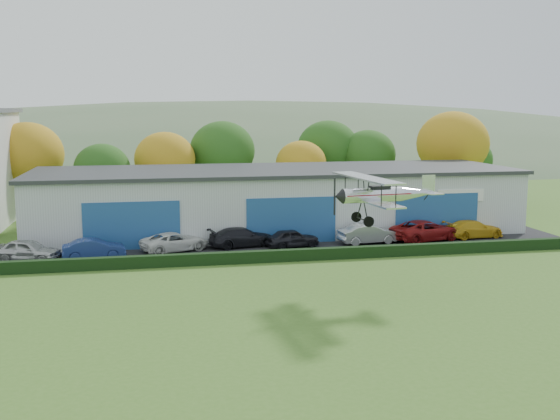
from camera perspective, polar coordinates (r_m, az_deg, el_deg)
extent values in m
plane|color=#416B21|center=(29.24, 0.69, -11.83)|extent=(300.00, 300.00, 0.00)
cube|color=black|center=(49.64, -1.03, -3.21)|extent=(48.00, 9.00, 0.05)
cube|color=black|center=(44.95, 0.08, -3.98)|extent=(46.00, 0.60, 0.80)
cube|color=#B2B7BC|center=(56.36, -0.32, 0.77)|extent=(40.00, 12.00, 5.00)
cube|color=#2D3033|center=(56.06, -0.33, 3.46)|extent=(40.60, 12.60, 0.30)
cube|color=#204D8D|center=(49.47, -12.71, -1.37)|extent=(7.00, 0.12, 3.60)
cube|color=#204D8D|center=(50.61, 1.00, -0.93)|extent=(7.00, 0.12, 3.60)
cube|color=#204D8D|center=(54.45, 13.43, -0.49)|extent=(7.00, 0.12, 3.60)
cylinder|color=#3D2614|center=(68.27, -20.82, 0.81)|extent=(0.36, 0.36, 3.15)
ellipsoid|color=#9B6C13|center=(67.84, -21.03, 4.54)|extent=(6.84, 6.84, 6.16)
cylinder|color=#3D2614|center=(65.54, -15.04, 0.46)|extent=(0.36, 0.36, 2.45)
ellipsoid|color=#1E4C14|center=(65.15, -15.16, 3.48)|extent=(5.32, 5.32, 4.79)
cylinder|color=#3D2614|center=(67.38, -9.85, 1.00)|extent=(0.36, 0.36, 2.80)
ellipsoid|color=#9B6C13|center=(66.98, -9.94, 4.36)|extent=(6.08, 6.08, 5.47)
cylinder|color=#3D2614|center=(69.76, -4.97, 1.50)|extent=(0.36, 0.36, 3.15)
ellipsoid|color=#1E4C14|center=(69.34, -5.02, 5.15)|extent=(6.84, 6.84, 6.16)
cylinder|color=#3D2614|center=(69.20, 1.82, 1.18)|extent=(0.36, 0.36, 2.45)
ellipsoid|color=#9B6C13|center=(68.84, 1.83, 4.04)|extent=(5.32, 5.32, 4.79)
cylinder|color=#3D2614|center=(73.31, 7.56, 1.67)|extent=(0.36, 0.36, 2.80)
ellipsoid|color=#1E4C14|center=(72.93, 7.62, 4.75)|extent=(6.08, 6.08, 5.47)
cylinder|color=#3D2614|center=(72.65, 14.58, 1.68)|extent=(0.36, 0.36, 3.50)
ellipsoid|color=#9B6C13|center=(72.24, 14.73, 5.58)|extent=(7.60, 7.60, 6.84)
cylinder|color=#3D2614|center=(78.05, 15.92, 1.70)|extent=(0.36, 0.36, 2.45)
ellipsoid|color=#1E4C14|center=(77.72, 16.03, 4.24)|extent=(5.32, 5.32, 4.79)
cylinder|color=#3D2614|center=(74.00, 4.13, 1.92)|extent=(0.36, 0.36, 3.15)
ellipsoid|color=#1E4C14|center=(73.61, 4.17, 5.37)|extent=(6.84, 6.84, 6.16)
ellipsoid|color=#4C6642|center=(170.69, -2.64, 0.02)|extent=(320.00, 196.00, 56.00)
ellipsoid|color=#4C6642|center=(193.37, 18.32, 2.25)|extent=(240.00, 126.00, 36.00)
imported|color=silver|center=(47.88, -21.01, -3.28)|extent=(4.80, 3.19, 1.52)
imported|color=navy|center=(47.30, -15.81, -3.24)|extent=(4.37, 1.91, 1.40)
imported|color=silver|center=(48.56, -9.10, -2.73)|extent=(5.46, 4.07, 1.38)
imported|color=black|center=(49.55, -3.31, -2.36)|extent=(5.31, 2.94, 1.46)
imported|color=black|center=(49.30, 1.07, -2.45)|extent=(4.23, 2.27, 1.37)
imported|color=silver|center=(51.06, 7.67, -2.04)|extent=(4.81, 2.12, 1.54)
imported|color=maroon|center=(52.96, 12.45, -1.74)|extent=(6.39, 4.38, 1.62)
imported|color=gold|center=(55.18, 16.42, -1.59)|extent=(5.03, 2.43, 1.41)
cylinder|color=silver|center=(37.10, 7.97, 1.29)|extent=(3.60, 1.19, 0.84)
cone|color=silver|center=(38.36, 11.75, 1.44)|extent=(2.12, 1.04, 0.84)
cone|color=black|center=(36.29, 5.12, 1.18)|extent=(0.55, 0.88, 0.84)
cube|color=maroon|center=(37.21, 8.36, 1.38)|extent=(3.97, 1.25, 0.06)
cube|color=black|center=(37.25, 8.63, 1.91)|extent=(1.17, 0.67, 0.23)
cube|color=silver|center=(37.05, 7.71, 0.86)|extent=(1.83, 6.78, 0.09)
cube|color=silver|center=(36.83, 7.48, 2.78)|extent=(1.96, 7.16, 0.09)
cylinder|color=black|center=(34.63, 8.78, 1.34)|extent=(0.06, 0.06, 1.21)
cylinder|color=black|center=(35.00, 10.01, 1.39)|extent=(0.06, 0.06, 1.21)
cylinder|color=black|center=(39.00, 5.67, 2.22)|extent=(0.06, 0.06, 1.21)
cylinder|color=black|center=(39.33, 6.79, 2.25)|extent=(0.06, 0.06, 1.21)
cylinder|color=black|center=(36.57, 7.69, 2.22)|extent=(0.08, 0.20, 0.69)
cylinder|color=black|center=(37.16, 7.26, 2.33)|extent=(0.08, 0.20, 0.69)
cylinder|color=black|center=(36.62, 7.42, -0.04)|extent=(0.13, 0.65, 1.14)
cylinder|color=black|center=(37.33, 6.92, 0.14)|extent=(0.13, 0.65, 1.14)
cylinder|color=black|center=(37.06, 7.15, -0.80)|extent=(0.24, 1.76, 0.07)
cylinder|color=black|center=(36.31, 7.69, -1.01)|extent=(0.61, 0.19, 0.59)
cylinder|color=black|center=(37.81, 6.63, -0.61)|extent=(0.61, 0.19, 0.59)
cylinder|color=black|center=(38.71, 12.58, 1.13)|extent=(0.35, 0.09, 0.39)
cube|color=silver|center=(38.67, 12.59, 1.54)|extent=(1.08, 2.49, 0.06)
cube|color=silver|center=(38.67, 12.74, 2.23)|extent=(0.84, 0.14, 1.02)
cube|color=black|center=(36.20, 4.75, 1.17)|extent=(0.07, 0.12, 2.05)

